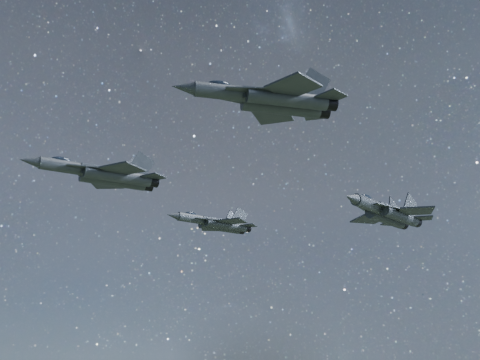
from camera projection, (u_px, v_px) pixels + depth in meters
name	position (u px, v px, depth m)	size (l,w,h in m)	color
jet_lead	(105.00, 174.00, 70.38)	(17.72, 12.46, 4.48)	#2D3339
jet_left	(216.00, 224.00, 92.96)	(16.28, 11.20, 4.09)	#2D3339
jet_right	(271.00, 99.00, 57.05)	(17.75, 12.25, 4.46)	#2D3339
jet_slot	(387.00, 213.00, 80.04)	(18.76, 12.35, 4.81)	#2D3339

